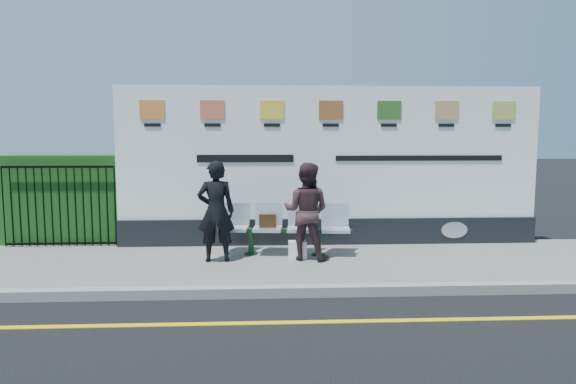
% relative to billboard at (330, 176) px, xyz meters
% --- Properties ---
extents(ground, '(80.00, 80.00, 0.00)m').
position_rel_billboard_xyz_m(ground, '(-0.50, -3.85, -1.42)').
color(ground, black).
extents(pavement, '(14.00, 3.00, 0.12)m').
position_rel_billboard_xyz_m(pavement, '(-0.50, -1.35, -1.36)').
color(pavement, slate).
rests_on(pavement, ground).
extents(kerb, '(14.00, 0.18, 0.14)m').
position_rel_billboard_xyz_m(kerb, '(-0.50, -2.85, -1.35)').
color(kerb, gray).
rests_on(kerb, ground).
extents(yellow_line, '(14.00, 0.10, 0.01)m').
position_rel_billboard_xyz_m(yellow_line, '(-0.50, -3.85, -1.42)').
color(yellow_line, yellow).
rests_on(yellow_line, ground).
extents(billboard, '(8.00, 0.30, 3.00)m').
position_rel_billboard_xyz_m(billboard, '(0.00, 0.00, 0.00)').
color(billboard, black).
rests_on(billboard, pavement).
extents(hedge, '(2.35, 0.70, 1.70)m').
position_rel_billboard_xyz_m(hedge, '(-5.08, 0.45, -0.45)').
color(hedge, '#1B5018').
rests_on(hedge, pavement).
extents(railing, '(2.05, 0.06, 1.54)m').
position_rel_billboard_xyz_m(railing, '(-5.08, -0.00, -0.53)').
color(railing, black).
rests_on(railing, pavement).
extents(bench, '(2.30, 0.81, 0.48)m').
position_rel_billboard_xyz_m(bench, '(-0.90, -0.89, -1.06)').
color(bench, silver).
rests_on(bench, pavement).
extents(woman_left, '(0.63, 0.44, 1.67)m').
position_rel_billboard_xyz_m(woman_left, '(-2.05, -1.29, -0.46)').
color(woman_left, black).
rests_on(woman_left, pavement).
extents(woman_right, '(0.95, 0.84, 1.63)m').
position_rel_billboard_xyz_m(woman_right, '(-0.55, -1.22, -0.48)').
color(woman_right, '#3A2528').
rests_on(woman_right, pavement).
extents(handbag_brown, '(0.30, 0.14, 0.23)m').
position_rel_billboard_xyz_m(handbag_brown, '(-1.20, -0.86, -0.70)').
color(handbag_brown, '#32200E').
rests_on(handbag_brown, bench).
extents(carrier_bag_white, '(0.30, 0.18, 0.30)m').
position_rel_billboard_xyz_m(carrier_bag_white, '(-0.70, -1.20, -1.15)').
color(carrier_bag_white, white).
rests_on(carrier_bag_white, pavement).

